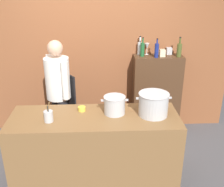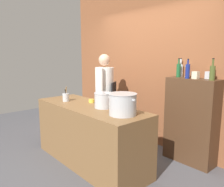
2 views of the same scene
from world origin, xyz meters
name	(u,v)px [view 1 (image 1 of 2)]	position (x,y,z in m)	size (l,w,h in m)	color
ground_plane	(96,177)	(0.00, 0.00, 0.00)	(8.00, 8.00, 0.00)	#4C4C51
brick_back_panel	(95,41)	(0.00, 1.40, 1.50)	(4.40, 0.10, 3.00)	brown
prep_counter	(95,149)	(0.00, 0.00, 0.45)	(2.01, 0.70, 0.90)	brown
bar_cabinet	(156,95)	(0.99, 1.19, 0.65)	(0.76, 0.32, 1.30)	#472D1C
chef	(59,89)	(-0.51, 0.72, 0.96)	(0.41, 0.46, 1.66)	black
stockpot_large	(153,104)	(0.70, 0.02, 1.04)	(0.42, 0.36, 0.27)	#B7BABF
stockpot_small	(115,105)	(0.24, 0.08, 1.01)	(0.32, 0.26, 0.22)	#B7BABF
utensil_crock	(48,116)	(-0.52, -0.09, 0.97)	(0.10, 0.10, 0.24)	#B7BABF
butter_jar	(82,109)	(-0.16, 0.16, 0.93)	(0.09, 0.09, 0.05)	yellow
wine_bottle_cobalt	(157,50)	(0.93, 1.11, 1.41)	(0.06, 0.06, 0.29)	navy
wine_bottle_clear	(140,48)	(0.70, 1.28, 1.41)	(0.07, 0.07, 0.29)	silver
wine_bottle_olive	(179,50)	(1.28, 1.14, 1.41)	(0.07, 0.07, 0.30)	#475123
wine_bottle_green	(142,49)	(0.73, 1.19, 1.41)	(0.06, 0.06, 0.29)	#1E592D
wine_glass_wide	(147,46)	(0.81, 1.28, 1.43)	(0.07, 0.07, 0.18)	silver
spice_tin_cream	(162,53)	(1.03, 1.16, 1.36)	(0.08, 0.08, 0.11)	beige
spice_tin_silver	(169,51)	(1.17, 1.28, 1.36)	(0.08, 0.08, 0.11)	#B2B2B7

